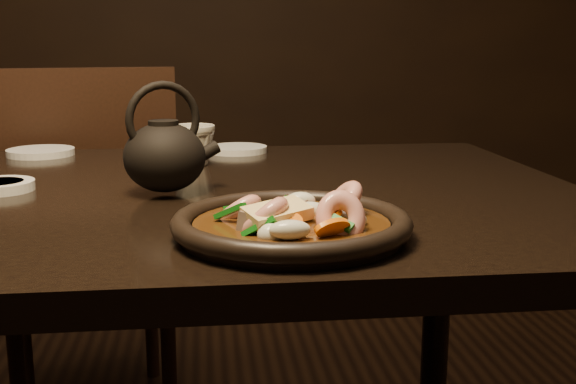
{
  "coord_description": "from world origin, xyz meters",
  "views": [
    {
      "loc": [
        0.21,
        -1.09,
        0.97
      ],
      "look_at": [
        0.31,
        -0.27,
        0.8
      ],
      "focal_mm": 45.0,
      "sensor_mm": 36.0,
      "label": 1
    }
  ],
  "objects": [
    {
      "name": "saucer_right",
      "position": [
        0.28,
        0.37,
        0.76
      ],
      "size": [
        0.12,
        0.12,
        0.01
      ],
      "primitive_type": "cylinder",
      "color": "white",
      "rests_on": "table"
    },
    {
      "name": "teapot",
      "position": [
        0.16,
        -0.03,
        0.81
      ],
      "size": [
        0.15,
        0.12,
        0.16
      ],
      "rotation": [
        0.0,
        0.0,
        0.37
      ],
      "color": "black",
      "rests_on": "table"
    },
    {
      "name": "chopsticks",
      "position": [
        0.13,
        0.25,
        0.75
      ],
      "size": [
        0.04,
        0.26,
        0.01
      ],
      "rotation": [
        0.0,
        0.0,
        0.13
      ],
      "color": "#A1845C",
      "rests_on": "table"
    },
    {
      "name": "tea_cup",
      "position": [
        0.2,
        0.22,
        0.79
      ],
      "size": [
        0.09,
        0.08,
        0.08
      ],
      "primitive_type": "imported",
      "rotation": [
        0.0,
        0.0,
        0.12
      ],
      "color": "beige",
      "rests_on": "table"
    },
    {
      "name": "plate",
      "position": [
        0.31,
        -0.29,
        0.76
      ],
      "size": [
        0.28,
        0.28,
        0.03
      ],
      "color": "black",
      "rests_on": "table"
    },
    {
      "name": "chair",
      "position": [
        -0.07,
        0.65,
        0.5
      ],
      "size": [
        0.51,
        0.51,
        0.92
      ],
      "rotation": [
        0.0,
        0.0,
        3.33
      ],
      "color": "black",
      "rests_on": "floor"
    },
    {
      "name": "saucer_left",
      "position": [
        -0.11,
        0.38,
        0.76
      ],
      "size": [
        0.13,
        0.13,
        0.01
      ],
      "primitive_type": "cylinder",
      "color": "white",
      "rests_on": "table"
    },
    {
      "name": "stirfry",
      "position": [
        0.31,
        -0.3,
        0.77
      ],
      "size": [
        0.19,
        0.18,
        0.07
      ],
      "color": "#3C200B",
      "rests_on": "plate"
    },
    {
      "name": "table",
      "position": [
        0.0,
        0.0,
        0.67
      ],
      "size": [
        1.6,
        0.9,
        0.75
      ],
      "color": "black",
      "rests_on": "floor"
    }
  ]
}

